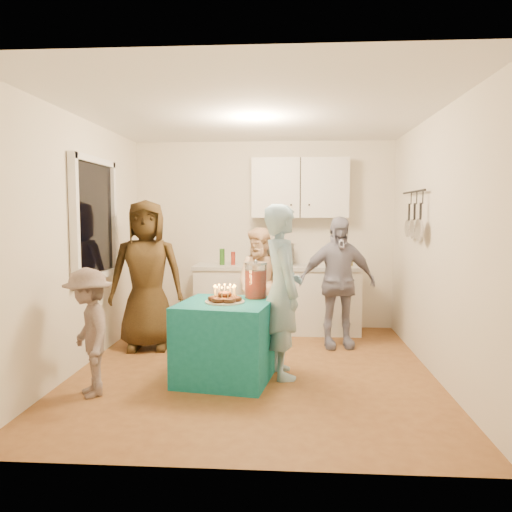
# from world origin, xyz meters

# --- Properties ---
(floor) EXTENTS (4.00, 4.00, 0.00)m
(floor) POSITION_xyz_m (0.00, 0.00, 0.00)
(floor) COLOR brown
(floor) RESTS_ON ground
(ceiling) EXTENTS (4.00, 4.00, 0.00)m
(ceiling) POSITION_xyz_m (0.00, 0.00, 2.60)
(ceiling) COLOR white
(ceiling) RESTS_ON floor
(back_wall) EXTENTS (3.60, 3.60, 0.00)m
(back_wall) POSITION_xyz_m (0.00, 2.00, 1.30)
(back_wall) COLOR silver
(back_wall) RESTS_ON floor
(left_wall) EXTENTS (4.00, 4.00, 0.00)m
(left_wall) POSITION_xyz_m (-1.80, 0.00, 1.30)
(left_wall) COLOR silver
(left_wall) RESTS_ON floor
(right_wall) EXTENTS (4.00, 4.00, 0.00)m
(right_wall) POSITION_xyz_m (1.80, 0.00, 1.30)
(right_wall) COLOR silver
(right_wall) RESTS_ON floor
(window_night) EXTENTS (0.04, 1.00, 1.20)m
(window_night) POSITION_xyz_m (-1.77, 0.30, 1.55)
(window_night) COLOR black
(window_night) RESTS_ON left_wall
(counter) EXTENTS (2.20, 0.58, 0.86)m
(counter) POSITION_xyz_m (0.20, 1.70, 0.43)
(counter) COLOR white
(counter) RESTS_ON floor
(countertop) EXTENTS (2.24, 0.62, 0.05)m
(countertop) POSITION_xyz_m (0.20, 1.70, 0.89)
(countertop) COLOR beige
(countertop) RESTS_ON counter
(upper_cabinet) EXTENTS (1.30, 0.30, 0.80)m
(upper_cabinet) POSITION_xyz_m (0.50, 1.85, 1.95)
(upper_cabinet) COLOR white
(upper_cabinet) RESTS_ON back_wall
(pot_rack) EXTENTS (0.12, 1.00, 0.60)m
(pot_rack) POSITION_xyz_m (1.72, 0.70, 1.60)
(pot_rack) COLOR black
(pot_rack) RESTS_ON right_wall
(microwave) EXTENTS (0.55, 0.41, 0.28)m
(microwave) POSITION_xyz_m (0.15, 1.70, 1.05)
(microwave) COLOR white
(microwave) RESTS_ON countertop
(party_table) EXTENTS (0.97, 0.97, 0.76)m
(party_table) POSITION_xyz_m (-0.25, -0.30, 0.38)
(party_table) COLOR #127177
(party_table) RESTS_ON floor
(donut_cake) EXTENTS (0.38, 0.38, 0.18)m
(donut_cake) POSITION_xyz_m (-0.26, -0.32, 0.85)
(donut_cake) COLOR #381C0C
(donut_cake) RESTS_ON party_table
(punch_jar) EXTENTS (0.22, 0.22, 0.34)m
(punch_jar) POSITION_xyz_m (0.02, -0.04, 0.93)
(punch_jar) COLOR #B3210E
(punch_jar) RESTS_ON party_table
(man_birthday) EXTENTS (0.56, 0.71, 1.70)m
(man_birthday) POSITION_xyz_m (0.29, -0.15, 0.85)
(man_birthday) COLOR #92BBD4
(man_birthday) RESTS_ON floor
(woman_back_left) EXTENTS (0.94, 0.69, 1.77)m
(woman_back_left) POSITION_xyz_m (-1.32, 0.74, 0.88)
(woman_back_left) COLOR brown
(woman_back_left) RESTS_ON floor
(woman_back_center) EXTENTS (0.85, 0.77, 1.43)m
(woman_back_center) POSITION_xyz_m (0.01, 1.25, 0.71)
(woman_back_center) COLOR #FFB585
(woman_back_center) RESTS_ON floor
(woman_back_right) EXTENTS (0.97, 0.52, 1.57)m
(woman_back_right) POSITION_xyz_m (0.93, 0.96, 0.79)
(woman_back_right) COLOR #121038
(woman_back_right) RESTS_ON floor
(child_near_left) EXTENTS (0.75, 0.85, 1.14)m
(child_near_left) POSITION_xyz_m (-1.40, -0.80, 0.57)
(child_near_left) COLOR #62524E
(child_near_left) RESTS_ON floor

